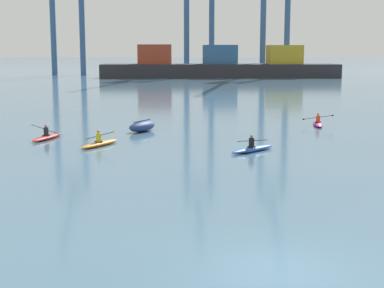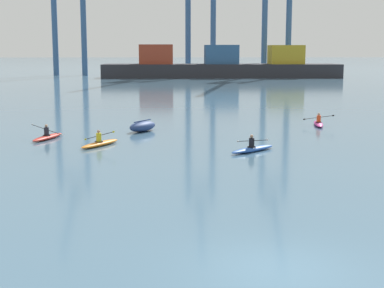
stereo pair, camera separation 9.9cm
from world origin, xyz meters
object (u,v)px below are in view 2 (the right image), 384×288
object	(u,v)px
capsized_dinghy	(143,126)
kayak_red	(47,137)
kayak_orange	(100,143)
kayak_blue	(253,148)
kayak_magenta	(318,123)
container_barge	(221,66)

from	to	relation	value
capsized_dinghy	kayak_red	xyz separation A→B (m)	(-5.76, -3.31, -0.18)
kayak_red	capsized_dinghy	bearing A→B (deg)	29.86
kayak_orange	kayak_red	size ratio (longest dim) A/B	0.95
capsized_dinghy	kayak_orange	size ratio (longest dim) A/B	0.86
kayak_red	kayak_blue	bearing A→B (deg)	-21.47
kayak_blue	kayak_orange	bearing A→B (deg)	165.85
capsized_dinghy	kayak_orange	bearing A→B (deg)	-110.11
capsized_dinghy	kayak_blue	bearing A→B (deg)	-51.51
kayak_orange	kayak_magenta	size ratio (longest dim) A/B	0.94
kayak_orange	capsized_dinghy	bearing A→B (deg)	69.89
capsized_dinghy	kayak_orange	xyz separation A→B (m)	(-2.18, -5.94, -0.18)
kayak_blue	kayak_magenta	xyz separation A→B (m)	(6.36, 10.76, 0.00)
container_barge	kayak_blue	distance (m)	84.67
container_barge	capsized_dinghy	distance (m)	77.28
container_barge	kayak_magenta	size ratio (longest dim) A/B	13.61
kayak_blue	container_barge	bearing A→B (deg)	86.44
kayak_blue	kayak_orange	xyz separation A→B (m)	(-8.63, 2.17, 0.00)
kayak_orange	container_barge	bearing A→B (deg)	80.42
kayak_red	kayak_magenta	world-z (taller)	kayak_red
kayak_blue	kayak_magenta	bearing A→B (deg)	59.41
container_barge	kayak_blue	world-z (taller)	container_barge
container_barge	kayak_red	xyz separation A→B (m)	(-17.48, -79.67, -2.11)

